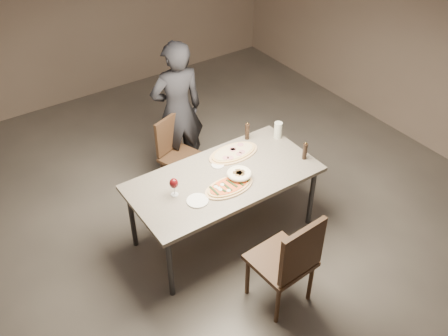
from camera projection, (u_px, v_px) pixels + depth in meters
room at (224, 117)px, 4.28m from camera, size 7.00×7.00×7.00m
dining_table at (224, 181)px, 4.72m from camera, size 1.80×0.90×0.75m
zucchini_pizza at (229, 186)px, 4.54m from camera, size 0.49×0.27×0.05m
ham_pizza at (234, 153)px, 4.95m from camera, size 0.54×0.30×0.04m
bread_basket at (239, 175)px, 4.62m from camera, size 0.23×0.23×0.08m
oil_dish at (218, 165)px, 4.81m from camera, size 0.12×0.12×0.01m
pepper_mill_left at (247, 131)px, 5.12m from camera, size 0.05×0.05×0.20m
pepper_mill_right at (305, 151)px, 4.85m from camera, size 0.05×0.05×0.19m
carafe at (278, 130)px, 5.14m from camera, size 0.08×0.08×0.18m
wine_glass at (174, 184)px, 4.40m from camera, size 0.08×0.08×0.18m
side_plate at (198, 201)px, 4.40m from camera, size 0.20×0.20×0.01m
chair_near at (289, 259)px, 4.11m from camera, size 0.51×0.51×1.01m
chair_far at (176, 150)px, 5.49m from camera, size 0.52×0.52×0.85m
diner at (177, 111)px, 5.49m from camera, size 0.64×0.47×1.63m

